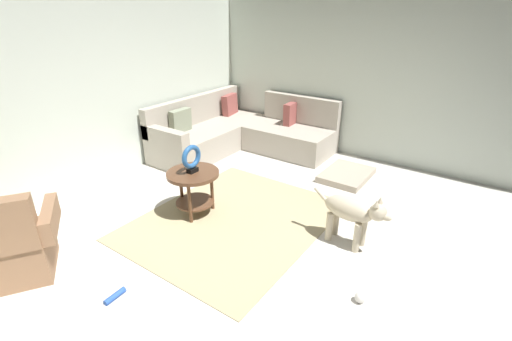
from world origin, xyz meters
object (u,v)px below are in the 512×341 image
armchair (10,247)px  dog_bed_mat (346,175)px  side_table (193,182)px  torus_sculpture (192,158)px  sectional_couch (240,133)px  dog (352,212)px  dog_toy_rope (115,296)px  dog_toy_ball (360,298)px

armchair → dog_bed_mat: bearing=8.9°
side_table → torus_sculpture: (-0.00, -0.00, 0.29)m
sectional_couch → dog_bed_mat: 1.95m
dog → dog_toy_rope: dog is taller
armchair → sectional_couch: bearing=37.3°
armchair → dog_toy_ball: armchair is taller
torus_sculpture → dog_toy_ball: 2.24m
dog_bed_mat → dog: size_ratio=0.94×
sectional_couch → armchair: bearing=-175.7°
armchair → side_table: armchair is taller
armchair → side_table: size_ratio=1.66×
sectional_couch → dog_toy_ball: (-2.23, -2.96, -0.25)m
torus_sculpture → dog: 1.82m
torus_sculpture → dog_toy_rope: (-1.41, -0.41, -0.69)m
dog_bed_mat → dog: 1.66m
sectional_couch → dog_toy_rope: size_ratio=11.32×
dog_bed_mat → armchair: bearing=155.9°
side_table → dog_toy_rope: bearing=-163.9°
torus_sculpture → dog_toy_rope: torus_sculpture is taller
dog_toy_rope → dog: bearing=-35.2°
torus_sculpture → dog_bed_mat: bearing=-29.3°
sectional_couch → torus_sculpture: size_ratio=6.90×
side_table → torus_sculpture: torus_sculpture is taller
side_table → dog_toy_ball: side_table is taller
sectional_couch → torus_sculpture: 2.18m
dog_bed_mat → side_table: bearing=150.7°
side_table → dog_bed_mat: bearing=-29.3°
side_table → torus_sculpture: 0.29m
dog → side_table: bearing=-69.8°
dog_toy_rope → dog_bed_mat: bearing=-11.6°
dog_toy_ball → dog: bearing=28.6°
dog → dog_toy_rope: (-1.88, 1.32, -0.35)m
dog_toy_rope → armchair: bearing=108.8°
dog_toy_rope → torus_sculpture: bearing=16.1°
side_table → dog_toy_rope: (-1.41, -0.41, -0.39)m
torus_sculpture → dog_toy_ball: torus_sculpture is taller
dog_bed_mat → dog_toy_rope: size_ratio=4.03×
side_table → dog_toy_rope: size_ratio=3.02×
dog_toy_ball → dog_toy_rope: dog_toy_ball is taller
dog → armchair: bearing=-40.9°
dog_toy_ball → dog_toy_rope: bearing=123.9°
armchair → dog: 3.18m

